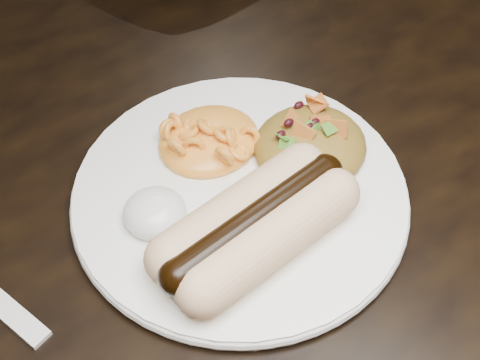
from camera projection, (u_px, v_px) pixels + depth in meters
table at (99, 196)px, 0.64m from camera, size 1.60×0.90×0.75m
plate at (240, 194)px, 0.51m from camera, size 0.29×0.29×0.01m
hotdog at (256, 224)px, 0.46m from camera, size 0.14×0.08×0.04m
mac_and_cheese at (208, 130)px, 0.53m from camera, size 0.10×0.09×0.03m
sour_cream at (154, 208)px, 0.48m from camera, size 0.06×0.06×0.03m
taco_salad at (311, 138)px, 0.52m from camera, size 0.09×0.09×0.04m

